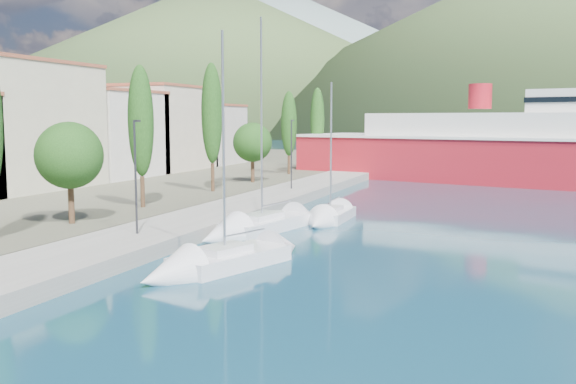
% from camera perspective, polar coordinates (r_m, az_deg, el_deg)
% --- Properties ---
extents(ground, '(1400.00, 1400.00, 0.00)m').
position_cam_1_polar(ground, '(134.49, 16.01, 3.28)').
color(ground, navy).
extents(quay, '(5.00, 88.00, 0.80)m').
position_cam_1_polar(quay, '(44.85, -5.43, -1.87)').
color(quay, gray).
rests_on(quay, ground).
extents(town_buildings, '(9.20, 69.20, 11.30)m').
position_cam_1_polar(town_buildings, '(66.20, -19.47, 4.96)').
color(town_buildings, '#C0B49C').
rests_on(town_buildings, land_strip).
extents(tree_row, '(3.97, 63.63, 10.99)m').
position_cam_1_polar(tree_row, '(51.89, -8.81, 5.25)').
color(tree_row, '#47301E').
rests_on(tree_row, land_strip).
extents(lamp_posts, '(0.15, 45.67, 6.06)m').
position_cam_1_polar(lamp_posts, '(35.74, -12.52, 1.83)').
color(lamp_posts, '#2D2D33').
rests_on(lamp_posts, quay).
extents(sailboat_near, '(5.01, 8.56, 11.80)m').
position_cam_1_polar(sailboat_near, '(28.97, -7.91, -6.68)').
color(sailboat_near, silver).
rests_on(sailboat_near, ground).
extents(sailboat_mid, '(4.57, 10.02, 13.96)m').
position_cam_1_polar(sailboat_mid, '(38.17, -3.98, -3.42)').
color(sailboat_mid, silver).
rests_on(sailboat_mid, ground).
extents(sailboat_far, '(2.36, 7.00, 10.22)m').
position_cam_1_polar(sailboat_far, '(42.59, 3.30, -2.44)').
color(sailboat_far, silver).
rests_on(sailboat_far, ground).
extents(ferry, '(58.69, 25.30, 11.41)m').
position_cam_1_polar(ferry, '(73.37, 22.64, 3.31)').
color(ferry, '#AD1724').
rests_on(ferry, ground).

